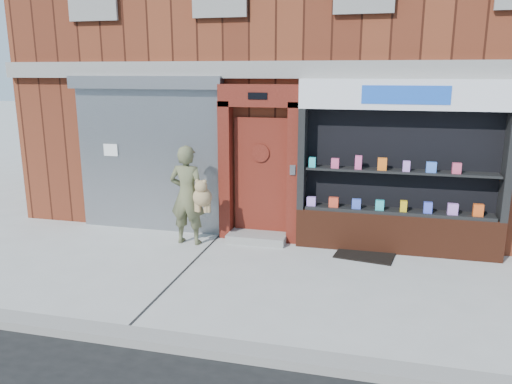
% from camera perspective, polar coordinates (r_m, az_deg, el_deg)
% --- Properties ---
extents(ground, '(80.00, 80.00, 0.00)m').
position_cam_1_polar(ground, '(7.75, 2.57, -10.12)').
color(ground, '#9E9E99').
rests_on(ground, ground).
extents(curb, '(60.00, 0.30, 0.12)m').
position_cam_1_polar(curb, '(5.87, -1.80, -17.81)').
color(curb, gray).
rests_on(curb, ground).
extents(building, '(12.00, 8.16, 8.00)m').
position_cam_1_polar(building, '(13.06, 8.24, 17.34)').
color(building, '#572213').
rests_on(building, ground).
extents(shutter_bay, '(3.10, 0.30, 3.04)m').
position_cam_1_polar(shutter_bay, '(10.01, -12.19, 5.26)').
color(shutter_bay, gray).
rests_on(shutter_bay, ground).
extents(red_door_bay, '(1.52, 0.58, 2.90)m').
position_cam_1_polar(red_door_bay, '(9.23, 0.39, 3.24)').
color(red_door_bay, '#49130C').
rests_on(red_door_bay, ground).
extents(pharmacy_bay, '(3.50, 0.41, 3.00)m').
position_cam_1_polar(pharmacy_bay, '(8.96, 16.05, 1.83)').
color(pharmacy_bay, '#4F2212').
rests_on(pharmacy_bay, ground).
extents(woman, '(0.86, 0.56, 1.84)m').
position_cam_1_polar(woman, '(9.17, -7.70, -0.36)').
color(woman, brown).
rests_on(woman, ground).
extents(doormat, '(1.08, 0.83, 0.02)m').
position_cam_1_polar(doormat, '(8.96, 12.35, -7.00)').
color(doormat, black).
rests_on(doormat, ground).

